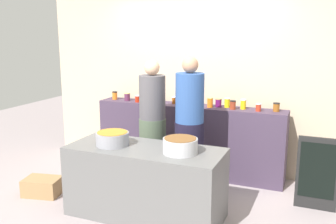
% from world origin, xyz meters
% --- Properties ---
extents(ground, '(12.00, 12.00, 0.00)m').
position_xyz_m(ground, '(0.00, 0.00, 0.00)').
color(ground, gray).
extents(storefront_wall, '(4.80, 0.12, 3.00)m').
position_xyz_m(storefront_wall, '(0.00, 1.45, 1.50)').
color(storefront_wall, '#C0AA8D').
rests_on(storefront_wall, ground).
extents(display_shelf, '(2.70, 0.36, 1.00)m').
position_xyz_m(display_shelf, '(0.00, 1.10, 0.50)').
color(display_shelf, '#3F3145').
rests_on(display_shelf, ground).
extents(prep_table, '(1.70, 0.70, 0.78)m').
position_xyz_m(prep_table, '(0.00, -0.30, 0.39)').
color(prep_table, '#5D5D5D').
rests_on(prep_table, ground).
extents(preserve_jar_0, '(0.08, 0.08, 0.12)m').
position_xyz_m(preserve_jar_0, '(-1.18, 1.09, 1.06)').
color(preserve_jar_0, orange).
rests_on(preserve_jar_0, display_shelf).
extents(preserve_jar_1, '(0.09, 0.09, 0.12)m').
position_xyz_m(preserve_jar_1, '(-0.96, 1.08, 1.06)').
color(preserve_jar_1, '#572743').
rests_on(preserve_jar_1, display_shelf).
extents(preserve_jar_2, '(0.08, 0.08, 0.10)m').
position_xyz_m(preserve_jar_2, '(-0.76, 1.03, 1.05)').
color(preserve_jar_2, '#A5220F').
rests_on(preserve_jar_2, display_shelf).
extents(preserve_jar_3, '(0.08, 0.08, 0.12)m').
position_xyz_m(preserve_jar_3, '(-0.66, 1.04, 1.06)').
color(preserve_jar_3, '#A42F0F').
rests_on(preserve_jar_3, display_shelf).
extents(preserve_jar_4, '(0.09, 0.09, 0.12)m').
position_xyz_m(preserve_jar_4, '(-0.54, 1.10, 1.06)').
color(preserve_jar_4, gold).
rests_on(preserve_jar_4, display_shelf).
extents(preserve_jar_5, '(0.08, 0.08, 0.10)m').
position_xyz_m(preserve_jar_5, '(-0.22, 1.12, 1.05)').
color(preserve_jar_5, '#974813').
rests_on(preserve_jar_5, display_shelf).
extents(preserve_jar_6, '(0.09, 0.09, 0.10)m').
position_xyz_m(preserve_jar_6, '(0.12, 1.07, 1.05)').
color(preserve_jar_6, olive).
rests_on(preserve_jar_6, display_shelf).
extents(preserve_jar_7, '(0.08, 0.08, 0.14)m').
position_xyz_m(preserve_jar_7, '(0.32, 1.06, 1.07)').
color(preserve_jar_7, orange).
rests_on(preserve_jar_7, display_shelf).
extents(preserve_jar_8, '(0.09, 0.09, 0.12)m').
position_xyz_m(preserve_jar_8, '(0.42, 1.13, 1.06)').
color(preserve_jar_8, '#591451').
rests_on(preserve_jar_8, display_shelf).
extents(preserve_jar_9, '(0.08, 0.08, 0.13)m').
position_xyz_m(preserve_jar_9, '(0.54, 1.15, 1.07)').
color(preserve_jar_9, gold).
rests_on(preserve_jar_9, display_shelf).
extents(preserve_jar_10, '(0.08, 0.08, 0.12)m').
position_xyz_m(preserve_jar_10, '(0.64, 1.04, 1.06)').
color(preserve_jar_10, maroon).
rests_on(preserve_jar_10, display_shelf).
extents(preserve_jar_11, '(0.08, 0.08, 0.13)m').
position_xyz_m(preserve_jar_11, '(0.76, 1.11, 1.07)').
color(preserve_jar_11, gold).
rests_on(preserve_jar_11, display_shelf).
extents(preserve_jar_12, '(0.07, 0.07, 0.10)m').
position_xyz_m(preserve_jar_12, '(0.97, 1.05, 1.05)').
color(preserve_jar_12, '#B7321E').
rests_on(preserve_jar_12, display_shelf).
extents(preserve_jar_13, '(0.09, 0.09, 0.11)m').
position_xyz_m(preserve_jar_13, '(1.19, 1.13, 1.06)').
color(preserve_jar_13, brown).
rests_on(preserve_jar_13, display_shelf).
extents(cooking_pot_left, '(0.36, 0.36, 0.15)m').
position_xyz_m(cooking_pot_left, '(-0.38, -0.34, 0.86)').
color(cooking_pot_left, gray).
rests_on(cooking_pot_left, prep_table).
extents(cooking_pot_center, '(0.36, 0.36, 0.16)m').
position_xyz_m(cooking_pot_center, '(0.41, -0.32, 0.86)').
color(cooking_pot_center, '#B7B7BC').
rests_on(cooking_pot_center, prep_table).
extents(cook_with_tongs, '(0.35, 0.35, 1.66)m').
position_xyz_m(cook_with_tongs, '(-0.28, 0.51, 0.75)').
color(cook_with_tongs, '#4A5844').
rests_on(cook_with_tongs, ground).
extents(cook_in_cap, '(0.35, 0.35, 1.73)m').
position_xyz_m(cook_in_cap, '(0.28, 0.34, 0.79)').
color(cook_in_cap, black).
rests_on(cook_in_cap, ground).
extents(bread_crate, '(0.49, 0.39, 0.22)m').
position_xyz_m(bread_crate, '(-1.43, -0.31, 0.11)').
color(bread_crate, '#9B754B').
rests_on(bread_crate, ground).
extents(chalkboard_sign, '(0.46, 0.05, 0.85)m').
position_xyz_m(chalkboard_sign, '(1.74, 0.58, 0.43)').
color(chalkboard_sign, black).
rests_on(chalkboard_sign, ground).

